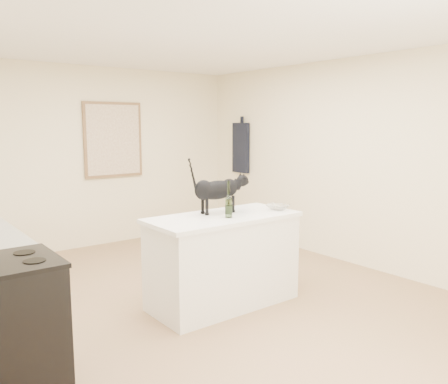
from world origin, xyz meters
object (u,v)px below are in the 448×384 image
(black_cat, at_px, (217,192))
(glass_bowl, at_px, (278,207))
(stove, at_px, (11,330))
(wine_bottle, at_px, (229,201))

(black_cat, xyz_separation_m, glass_bowl, (0.60, -0.25, -0.18))
(black_cat, bearing_deg, stove, -158.21)
(stove, height_order, wine_bottle, wine_bottle)
(stove, distance_m, black_cat, 2.24)
(wine_bottle, relative_size, glass_bowl, 1.37)
(stove, xyz_separation_m, black_cat, (2.08, 0.53, 0.66))
(wine_bottle, bearing_deg, glass_bowl, -0.68)
(wine_bottle, xyz_separation_m, glass_bowl, (0.65, -0.01, -0.13))
(black_cat, bearing_deg, wine_bottle, -92.97)
(wine_bottle, distance_m, glass_bowl, 0.66)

